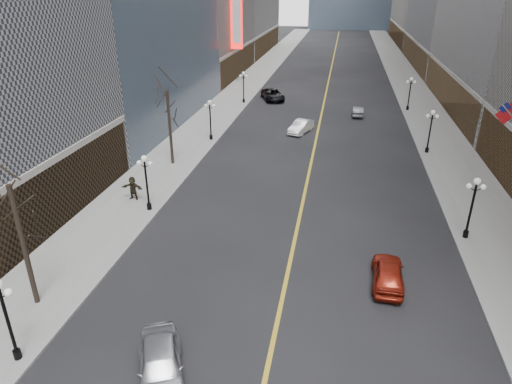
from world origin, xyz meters
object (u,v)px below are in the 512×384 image
at_px(streetlamp_west_2, 210,116).
at_px(streetlamp_west_0, 5,312).
at_px(streetlamp_east_3, 410,90).
at_px(streetlamp_west_3, 244,84).
at_px(car_nb_mid, 301,127).
at_px(streetlamp_east_2, 431,127).
at_px(car_sb_mid, 388,273).
at_px(streetlamp_west_1, 146,177).
at_px(car_sb_far, 358,111).
at_px(streetlamp_east_1, 473,202).
at_px(car_nb_near, 161,365).
at_px(car_nb_far, 273,95).

bearing_deg(streetlamp_west_2, streetlamp_west_0, -90.00).
xyz_separation_m(streetlamp_east_3, streetlamp_west_3, (-23.60, 0.00, 0.00)).
bearing_deg(car_nb_mid, streetlamp_west_3, 145.17).
xyz_separation_m(streetlamp_east_2, streetlamp_west_0, (-23.60, -34.00, 0.00)).
xyz_separation_m(streetlamp_west_2, car_sb_mid, (17.79, -24.45, -2.14)).
xyz_separation_m(streetlamp_west_1, car_sb_far, (16.64, 31.93, -2.24)).
bearing_deg(streetlamp_east_1, streetlamp_east_3, 90.00).
bearing_deg(car_nb_near, streetlamp_east_1, 19.80).
bearing_deg(car_sb_far, streetlamp_west_2, 40.56).
distance_m(streetlamp_east_2, car_sb_far, 15.73).
bearing_deg(streetlamp_west_3, car_sb_far, -13.75).
distance_m(streetlamp_east_2, car_nb_near, 37.65).
height_order(streetlamp_east_3, car_nb_near, streetlamp_east_3).
bearing_deg(streetlamp_west_1, car_nb_near, -65.60).
relative_size(streetlamp_east_2, streetlamp_east_3, 1.00).
height_order(car_nb_near, car_nb_mid, car_nb_near).
relative_size(streetlamp_east_1, car_nb_mid, 1.00).
bearing_deg(car_sb_far, car_nb_near, 79.42).
height_order(streetlamp_west_0, streetlamp_west_3, same).
relative_size(streetlamp_west_0, streetlamp_west_1, 1.00).
xyz_separation_m(streetlamp_east_1, streetlamp_east_3, (0.00, 36.00, 0.00)).
height_order(streetlamp_east_2, streetlamp_west_1, same).
height_order(streetlamp_west_0, streetlamp_west_2, same).
height_order(streetlamp_east_3, car_nb_mid, streetlamp_east_3).
height_order(streetlamp_west_1, car_nb_near, streetlamp_west_1).
height_order(streetlamp_west_2, car_nb_mid, streetlamp_west_2).
distance_m(streetlamp_east_1, streetlamp_west_0, 28.51).
xyz_separation_m(streetlamp_west_2, car_nb_near, (7.17, -33.81, -2.04)).
height_order(streetlamp_west_2, streetlamp_west_3, same).
distance_m(streetlamp_east_3, car_nb_mid, 19.11).
distance_m(streetlamp_east_1, streetlamp_east_3, 36.00).
distance_m(car_sb_mid, car_sb_far, 38.40).
distance_m(streetlamp_east_1, car_nb_mid, 26.87).
xyz_separation_m(car_nb_mid, car_sb_mid, (7.99, -29.41, 0.02)).
bearing_deg(car_sb_far, car_sb_mid, 92.35).
xyz_separation_m(streetlamp_east_3, car_sb_mid, (-5.81, -42.45, -2.14)).
bearing_deg(car_sb_far, streetlamp_east_2, 117.18).
relative_size(streetlamp_west_1, car_nb_mid, 1.00).
distance_m(streetlamp_east_1, streetlamp_east_2, 18.00).
bearing_deg(streetlamp_west_3, streetlamp_east_1, -56.75).
xyz_separation_m(streetlamp_west_0, car_nb_far, (3.96, 54.81, -2.08)).
height_order(streetlamp_east_1, streetlamp_west_0, same).
relative_size(streetlamp_west_2, car_sb_mid, 1.01).
relative_size(streetlamp_west_2, streetlamp_west_3, 1.00).
distance_m(streetlamp_east_1, car_nb_near, 22.89).
distance_m(streetlamp_east_1, car_sb_mid, 8.95).
xyz_separation_m(streetlamp_east_3, car_sb_far, (-6.96, -4.07, -2.24)).
height_order(streetlamp_west_1, car_sb_far, streetlamp_west_1).
xyz_separation_m(streetlamp_west_1, streetlamp_west_3, (0.00, 36.00, 0.00)).
height_order(car_nb_mid, car_sb_mid, car_sb_mid).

